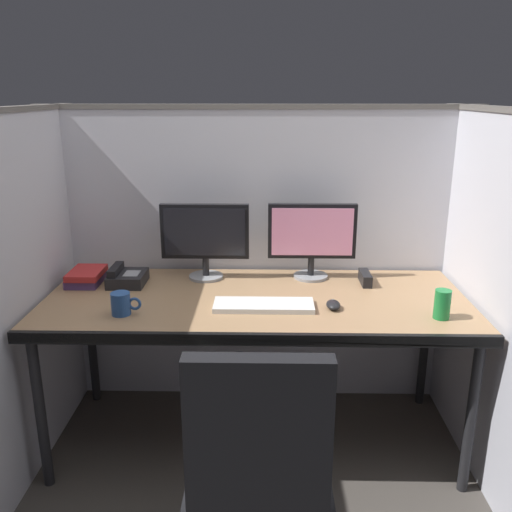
{
  "coord_description": "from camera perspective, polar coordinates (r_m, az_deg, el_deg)",
  "views": [
    {
      "loc": [
        0.05,
        -1.98,
        1.63
      ],
      "look_at": [
        0.0,
        0.35,
        0.92
      ],
      "focal_mm": 37.84,
      "sensor_mm": 36.0,
      "label": 1
    }
  ],
  "objects": [
    {
      "name": "cubicle_partition_right",
      "position": [
        2.52,
        23.26,
        -3.97
      ],
      "size": [
        0.06,
        1.41,
        1.57
      ],
      "color": "silver",
      "rests_on": "ground"
    },
    {
      "name": "book_stack",
      "position": [
        2.73,
        -17.5,
        -2.08
      ],
      "size": [
        0.16,
        0.22,
        0.07
      ],
      "color": "#4C3366",
      "rests_on": "desk"
    },
    {
      "name": "office_chair",
      "position": [
        1.87,
        0.29,
        -25.43
      ],
      "size": [
        0.52,
        0.52,
        0.97
      ],
      "rotation": [
        0.0,
        0.0,
        0.14
      ],
      "color": "black",
      "rests_on": "ground"
    },
    {
      "name": "ground_plane",
      "position": [
        2.56,
        -0.17,
        -22.55
      ],
      "size": [
        8.0,
        8.0,
        0.0
      ],
      "primitive_type": "plane",
      "color": "#423D38"
    },
    {
      "name": "red_stapler",
      "position": [
        2.66,
        11.47,
        -2.29
      ],
      "size": [
        0.04,
        0.15,
        0.06
      ],
      "primitive_type": "cube",
      "color": "black",
      "rests_on": "desk"
    },
    {
      "name": "cubicle_partition_rear",
      "position": [
        2.85,
        0.16,
        -0.2
      ],
      "size": [
        2.21,
        0.06,
        1.57
      ],
      "color": "silver",
      "rests_on": "ground"
    },
    {
      "name": "desk",
      "position": [
        2.45,
        -0.03,
        -5.56
      ],
      "size": [
        1.9,
        0.8,
        0.74
      ],
      "color": "#997551",
      "rests_on": "ground"
    },
    {
      "name": "monitor_right",
      "position": [
        2.65,
        5.93,
        2.14
      ],
      "size": [
        0.43,
        0.17,
        0.37
      ],
      "color": "gray",
      "rests_on": "desk"
    },
    {
      "name": "monitor_left",
      "position": [
        2.64,
        -5.42,
        2.11
      ],
      "size": [
        0.43,
        0.17,
        0.37
      ],
      "color": "gray",
      "rests_on": "desk"
    },
    {
      "name": "coffee_mug",
      "position": [
        2.31,
        -14.03,
        -4.91
      ],
      "size": [
        0.13,
        0.08,
        0.09
      ],
      "color": "#264C8C",
      "rests_on": "desk"
    },
    {
      "name": "keyboard_main",
      "position": [
        2.33,
        0.82,
        -5.23
      ],
      "size": [
        0.43,
        0.15,
        0.02
      ],
      "primitive_type": "cube",
      "color": "silver",
      "rests_on": "desk"
    },
    {
      "name": "soda_can",
      "position": [
        2.33,
        19.08,
        -4.85
      ],
      "size": [
        0.07,
        0.07,
        0.12
      ],
      "primitive_type": "cylinder",
      "color": "#197233",
      "rests_on": "desk"
    },
    {
      "name": "desk_phone",
      "position": [
        2.67,
        -13.54,
        -2.22
      ],
      "size": [
        0.17,
        0.19,
        0.09
      ],
      "color": "black",
      "rests_on": "desk"
    },
    {
      "name": "cubicle_partition_left",
      "position": [
        2.55,
        -23.05,
        -3.65
      ],
      "size": [
        0.06,
        1.41,
        1.57
      ],
      "color": "silver",
      "rests_on": "ground"
    },
    {
      "name": "computer_mouse",
      "position": [
        2.34,
        8.17,
        -5.13
      ],
      "size": [
        0.06,
        0.1,
        0.04
      ],
      "color": "black",
      "rests_on": "desk"
    }
  ]
}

